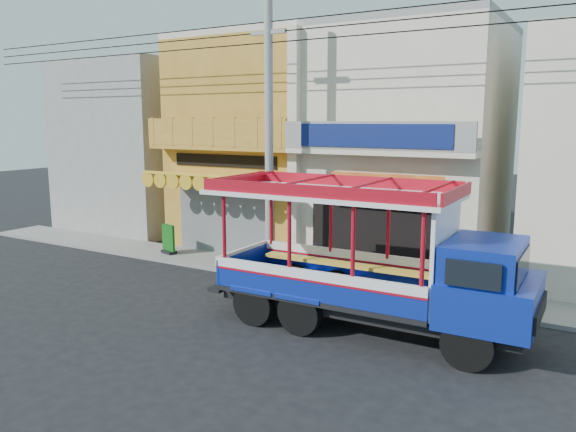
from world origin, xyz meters
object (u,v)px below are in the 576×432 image
Objects in this scene: utility_pole at (273,119)px; potted_plant_a at (340,264)px; songthaew_truck at (390,263)px; green_sign at (169,241)px; potted_plant_c at (455,274)px; potted_plant_b at (404,274)px.

potted_plant_a is (2.05, 0.63, -4.43)m from utility_pole.
songthaew_truck is 10.34m from green_sign.
green_sign is at bearing -62.36° from potted_plant_c.
songthaew_truck is at bearing 15.48° from potted_plant_c.
potted_plant_c is (1.29, 0.74, 0.01)m from potted_plant_b.
utility_pole is 6.07m from potted_plant_b.
songthaew_truck is at bearing -65.86° from potted_plant_a.
potted_plant_b is (-0.75, 3.28, -1.15)m from songthaew_truck.
utility_pole is 30.06× the size of potted_plant_b.
potted_plant_a is at bearing -54.92° from potted_plant_c.
potted_plant_c is (0.54, 4.02, -1.13)m from songthaew_truck.
potted_plant_c is (3.34, 0.70, 0.00)m from potted_plant_a.
songthaew_truck reaches higher than green_sign.
utility_pole reaches higher than potted_plant_a.
utility_pole is 29.29× the size of potted_plant_a.
green_sign is (-9.76, 3.21, -1.15)m from songthaew_truck.
potted_plant_c is at bearing -97.34° from potted_plant_b.
green_sign is (-4.92, 0.53, -4.45)m from utility_pole.
green_sign reaches higher than potted_plant_a.
songthaew_truck is at bearing -18.21° from green_sign.
potted_plant_c reaches higher than potted_plant_b.
songthaew_truck is at bearing 155.63° from potted_plant_b.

